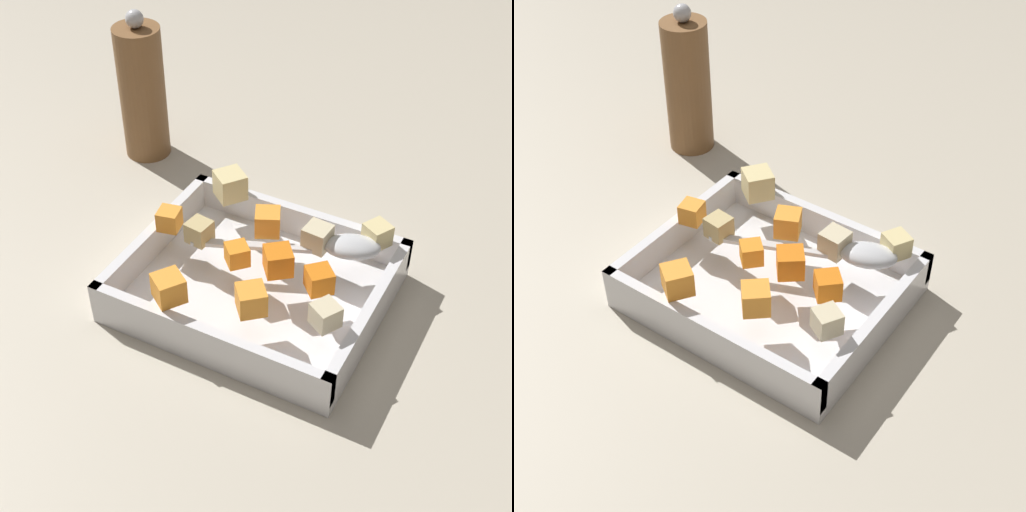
# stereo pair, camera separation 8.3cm
# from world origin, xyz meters

# --- Properties ---
(ground_plane) EXTENTS (4.00, 4.00, 0.00)m
(ground_plane) POSITION_xyz_m (0.00, 0.00, 0.00)
(ground_plane) COLOR #BCB29E
(baking_dish) EXTENTS (0.28, 0.24, 0.05)m
(baking_dish) POSITION_xyz_m (-0.02, 0.02, 0.02)
(baking_dish) COLOR silver
(baking_dish) RESTS_ON ground_plane
(carrot_chunk_near_left) EXTENTS (0.04, 0.04, 0.03)m
(carrot_chunk_near_left) POSITION_xyz_m (0.01, -0.05, 0.07)
(carrot_chunk_near_left) COLOR orange
(carrot_chunk_near_left) RESTS_ON baking_dish
(carrot_chunk_corner_sw) EXTENTS (0.03, 0.03, 0.02)m
(carrot_chunk_corner_sw) POSITION_xyz_m (-0.04, 0.01, 0.06)
(carrot_chunk_corner_sw) COLOR orange
(carrot_chunk_corner_sw) RESTS_ON baking_dish
(carrot_chunk_back_center) EXTENTS (0.04, 0.04, 0.03)m
(carrot_chunk_back_center) POSITION_xyz_m (0.01, 0.01, 0.07)
(carrot_chunk_back_center) COLOR orange
(carrot_chunk_back_center) RESTS_ON baking_dish
(carrot_chunk_heap_side) EXTENTS (0.04, 0.04, 0.03)m
(carrot_chunk_heap_side) POSITION_xyz_m (-0.07, -0.08, 0.07)
(carrot_chunk_heap_side) COLOR orange
(carrot_chunk_heap_side) RESTS_ON baking_dish
(carrot_chunk_rim_edge) EXTENTS (0.04, 0.04, 0.03)m
(carrot_chunk_rim_edge) POSITION_xyz_m (0.06, 0.01, 0.07)
(carrot_chunk_rim_edge) COLOR orange
(carrot_chunk_rim_edge) RESTS_ON baking_dish
(carrot_chunk_corner_ne) EXTENTS (0.04, 0.04, 0.03)m
(carrot_chunk_corner_ne) POSITION_xyz_m (-0.03, 0.07, 0.07)
(carrot_chunk_corner_ne) COLOR orange
(carrot_chunk_corner_ne) RESTS_ON baking_dish
(carrot_chunk_far_left) EXTENTS (0.03, 0.03, 0.02)m
(carrot_chunk_far_left) POSITION_xyz_m (-0.14, 0.02, 0.07)
(carrot_chunk_far_left) COLOR orange
(carrot_chunk_far_left) RESTS_ON baking_dish
(potato_chunk_far_right) EXTENTS (0.03, 0.03, 0.03)m
(potato_chunk_far_right) POSITION_xyz_m (0.03, 0.07, 0.07)
(potato_chunk_far_right) COLOR beige
(potato_chunk_far_right) RESTS_ON baking_dish
(potato_chunk_front_center) EXTENTS (0.03, 0.03, 0.03)m
(potato_chunk_front_center) POSITION_xyz_m (0.09, -0.03, 0.07)
(potato_chunk_front_center) COLOR beige
(potato_chunk_front_center) RESTS_ON baking_dish
(potato_chunk_mid_left) EXTENTS (0.04, 0.04, 0.03)m
(potato_chunk_mid_left) POSITION_xyz_m (0.09, 0.11, 0.07)
(potato_chunk_mid_left) COLOR #E0CC89
(potato_chunk_mid_left) RESTS_ON baking_dish
(potato_chunk_corner_nw) EXTENTS (0.03, 0.03, 0.03)m
(potato_chunk_corner_nw) POSITION_xyz_m (-0.09, 0.02, 0.07)
(potato_chunk_corner_nw) COLOR tan
(potato_chunk_corner_nw) RESTS_ON baking_dish
(potato_chunk_heap_top) EXTENTS (0.05, 0.05, 0.03)m
(potato_chunk_heap_top) POSITION_xyz_m (-0.10, 0.11, 0.07)
(potato_chunk_heap_top) COLOR #E0CC89
(potato_chunk_heap_top) RESTS_ON baking_dish
(serving_spoon) EXTENTS (0.21, 0.10, 0.02)m
(serving_spoon) POSITION_xyz_m (0.06, 0.07, 0.06)
(serving_spoon) COLOR silver
(serving_spoon) RESTS_ON baking_dish
(pepper_mill) EXTENTS (0.06, 0.06, 0.21)m
(pepper_mill) POSITION_xyz_m (-0.30, 0.21, 0.10)
(pepper_mill) COLOR brown
(pepper_mill) RESTS_ON ground_plane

